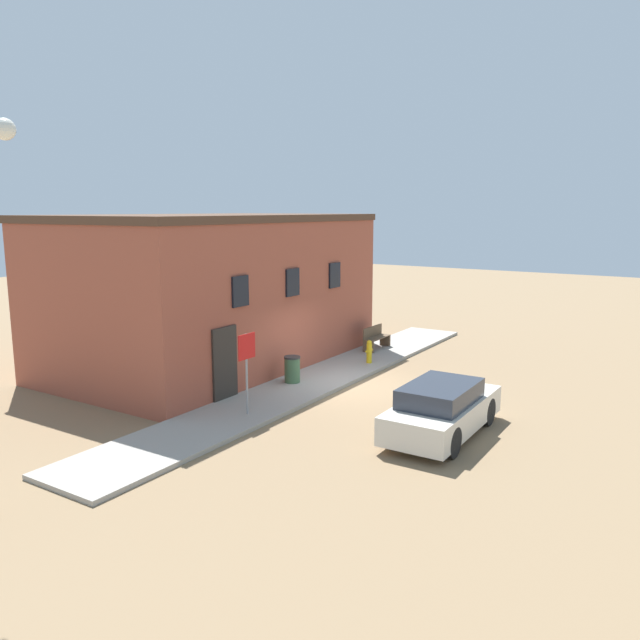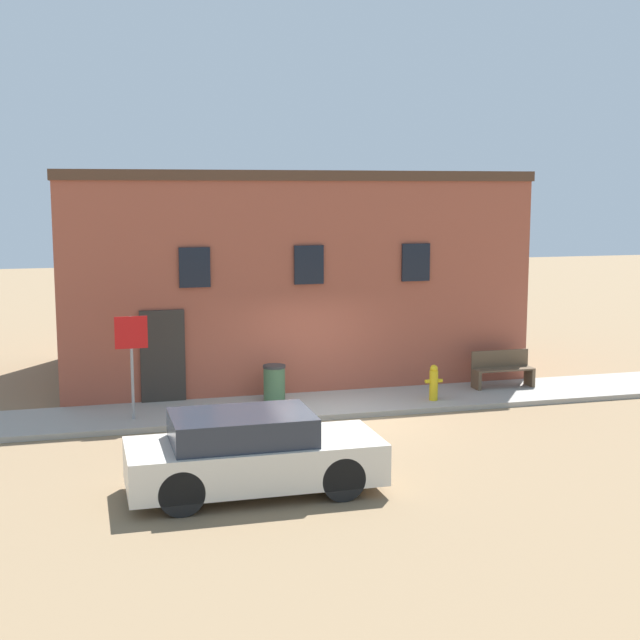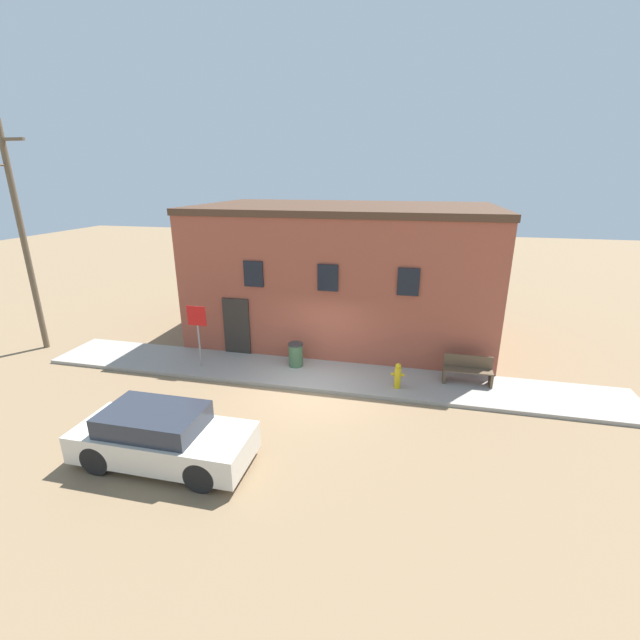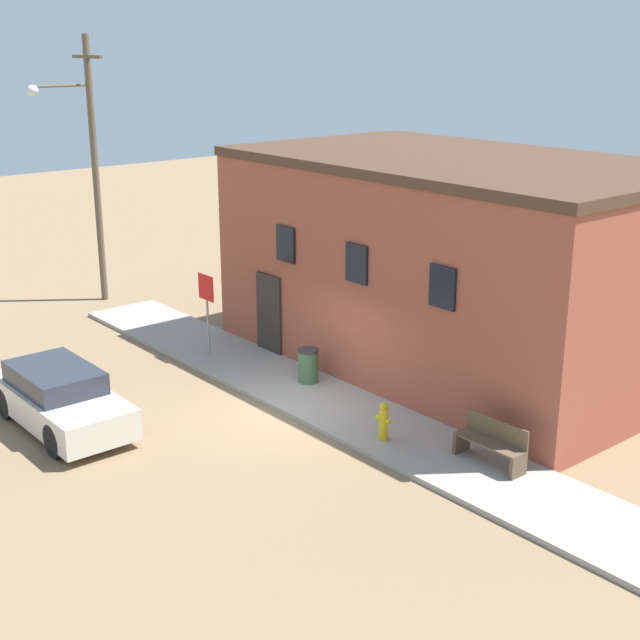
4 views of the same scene
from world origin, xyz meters
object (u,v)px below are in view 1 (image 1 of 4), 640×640
Objects in this scene: trash_bin at (292,369)px; bench at (376,338)px; stop_sign at (247,358)px; fire_hydrant at (369,351)px; parked_car at (442,409)px.

bench is at bearing -0.03° from trash_bin.
trash_bin is (-5.65, 0.00, -0.01)m from bench.
fire_hydrant is at bearing -0.67° from stop_sign.
fire_hydrant is 2.30m from bench.
trash_bin is at bearing 179.97° from bench.
fire_hydrant is 0.38× the size of stop_sign.
parked_car is at bearing -137.19° from fire_hydrant.
fire_hydrant is at bearing -13.75° from trash_bin.
fire_hydrant is 0.20× the size of parked_car.
fire_hydrant is at bearing -158.17° from bench.
stop_sign is 0.53× the size of parked_car.
parked_car is at bearing -105.94° from trash_bin.
stop_sign is 3.46m from trash_bin.
stop_sign reaches higher than parked_car.
parked_car reaches higher than trash_bin.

